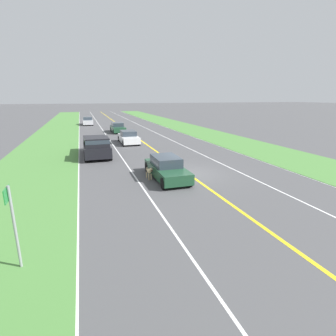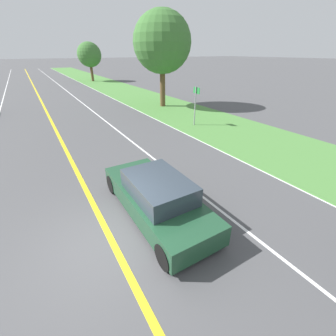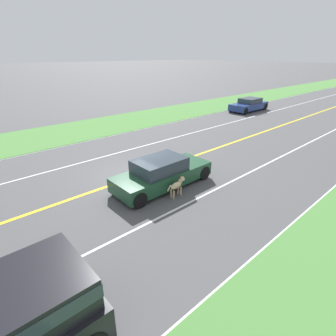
{
  "view_description": "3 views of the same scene",
  "coord_description": "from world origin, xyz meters",
  "px_view_note": "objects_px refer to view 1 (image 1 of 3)",
  "views": [
    {
      "loc": [
        6.49,
        15.54,
        4.98
      ],
      "look_at": [
        1.74,
        0.99,
        0.81
      ],
      "focal_mm": 28.0,
      "sensor_mm": 36.0,
      "label": 1
    },
    {
      "loc": [
        -1.02,
        -4.71,
        4.65
      ],
      "look_at": [
        2.45,
        1.05,
        1.15
      ],
      "focal_mm": 24.0,
      "sensor_mm": 36.0,
      "label": 2
    },
    {
      "loc": [
        9.8,
        -6.53,
        5.58
      ],
      "look_at": [
        1.8,
        0.63,
        0.89
      ],
      "focal_mm": 28.0,
      "sensor_mm": 36.0,
      "label": 3
    }
  ],
  "objects_px": {
    "ego_car": "(167,168)",
    "pickup_truck": "(96,145)",
    "car_trailing_near": "(129,137)",
    "car_trailing_mid": "(118,128)",
    "car_trailing_far": "(88,121)",
    "street_sign": "(13,218)",
    "dog": "(149,171)"
  },
  "relations": [
    {
      "from": "pickup_truck",
      "to": "street_sign",
      "type": "height_order",
      "value": "street_sign"
    },
    {
      "from": "pickup_truck",
      "to": "car_trailing_far",
      "type": "height_order",
      "value": "pickup_truck"
    },
    {
      "from": "dog",
      "to": "pickup_truck",
      "type": "xyz_separation_m",
      "value": [
        2.7,
        -7.88,
        0.43
      ]
    },
    {
      "from": "car_trailing_mid",
      "to": "car_trailing_far",
      "type": "xyz_separation_m",
      "value": [
        3.85,
        -12.31,
        0.02
      ]
    },
    {
      "from": "car_trailing_near",
      "to": "street_sign",
      "type": "relative_size",
      "value": 1.71
    },
    {
      "from": "ego_car",
      "to": "car_trailing_mid",
      "type": "relative_size",
      "value": 1.0
    },
    {
      "from": "car_trailing_mid",
      "to": "street_sign",
      "type": "height_order",
      "value": "street_sign"
    },
    {
      "from": "dog",
      "to": "car_trailing_near",
      "type": "bearing_deg",
      "value": -99.45
    },
    {
      "from": "ego_car",
      "to": "dog",
      "type": "distance_m",
      "value": 1.11
    },
    {
      "from": "pickup_truck",
      "to": "dog",
      "type": "bearing_deg",
      "value": 108.92
    },
    {
      "from": "ego_car",
      "to": "car_trailing_mid",
      "type": "bearing_deg",
      "value": -90.18
    },
    {
      "from": "pickup_truck",
      "to": "street_sign",
      "type": "xyz_separation_m",
      "value": [
        3.15,
        15.22,
        0.69
      ]
    },
    {
      "from": "car_trailing_mid",
      "to": "car_trailing_far",
      "type": "distance_m",
      "value": 12.89
    },
    {
      "from": "dog",
      "to": "pickup_truck",
      "type": "relative_size",
      "value": 0.2
    },
    {
      "from": "pickup_truck",
      "to": "car_trailing_far",
      "type": "xyz_separation_m",
      "value": [
        -0.03,
        -27.79,
        -0.27
      ]
    },
    {
      "from": "ego_car",
      "to": "car_trailing_mid",
      "type": "distance_m",
      "value": 23.46
    },
    {
      "from": "dog",
      "to": "car_trailing_mid",
      "type": "bearing_deg",
      "value": -97.87
    },
    {
      "from": "dog",
      "to": "car_trailing_far",
      "type": "height_order",
      "value": "car_trailing_far"
    },
    {
      "from": "car_trailing_near",
      "to": "car_trailing_far",
      "type": "xyz_separation_m",
      "value": [
        3.74,
        -22.08,
        0.03
      ]
    },
    {
      "from": "car_trailing_mid",
      "to": "street_sign",
      "type": "xyz_separation_m",
      "value": [
        7.03,
        30.71,
        0.99
      ]
    },
    {
      "from": "car_trailing_near",
      "to": "car_trailing_mid",
      "type": "distance_m",
      "value": 9.77
    },
    {
      "from": "street_sign",
      "to": "ego_car",
      "type": "bearing_deg",
      "value": -133.8
    },
    {
      "from": "pickup_truck",
      "to": "car_trailing_mid",
      "type": "relative_size",
      "value": 1.22
    },
    {
      "from": "ego_car",
      "to": "street_sign",
      "type": "relative_size",
      "value": 1.8
    },
    {
      "from": "car_trailing_far",
      "to": "ego_car",
      "type": "bearing_deg",
      "value": 96.03
    },
    {
      "from": "ego_car",
      "to": "car_trailing_far",
      "type": "distance_m",
      "value": 35.97
    },
    {
      "from": "ego_car",
      "to": "pickup_truck",
      "type": "xyz_separation_m",
      "value": [
        3.81,
        -7.97,
        0.3
      ]
    },
    {
      "from": "dog",
      "to": "car_trailing_far",
      "type": "bearing_deg",
      "value": -90.7
    },
    {
      "from": "ego_car",
      "to": "pickup_truck",
      "type": "height_order",
      "value": "pickup_truck"
    },
    {
      "from": "ego_car",
      "to": "dog",
      "type": "xyz_separation_m",
      "value": [
        1.1,
        -0.09,
        -0.13
      ]
    },
    {
      "from": "car_trailing_near",
      "to": "street_sign",
      "type": "distance_m",
      "value": 22.07
    },
    {
      "from": "car_trailing_near",
      "to": "street_sign",
      "type": "xyz_separation_m",
      "value": [
        6.91,
        20.94,
        1.0
      ]
    }
  ]
}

